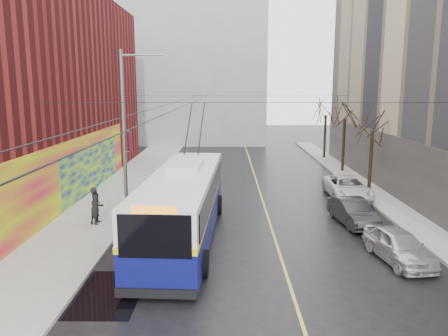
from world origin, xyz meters
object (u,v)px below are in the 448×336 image
object	(u,v)px
pedestrian_b	(97,208)
pedestrian_a	(96,206)
trolleybus	(183,204)
parked_car_b	(353,212)
parked_car_c	(347,187)
tree_mid	(345,110)
following_car	(196,166)
tree_near	(373,119)
parked_car_a	(399,246)
streetlight_pole	(127,129)
tree_far	(326,107)

from	to	relation	value
pedestrian_b	pedestrian_a	bearing A→B (deg)	-152.32
trolleybus	parked_car_b	xyz separation A→B (m)	(8.61, 2.26, -1.04)
pedestrian_a	pedestrian_b	bearing A→B (deg)	-30.31
parked_car_c	pedestrian_b	distance (m)	15.56
tree_mid	following_car	xyz separation A→B (m)	(-12.28, -1.24, -4.54)
tree_near	parked_car_a	size ratio (longest dim) A/B	1.61
tree_near	trolleybus	distance (m)	15.51
parked_car_a	pedestrian_b	size ratio (longest dim) A/B	2.49
pedestrian_a	streetlight_pole	bearing A→B (deg)	-55.72
following_car	pedestrian_b	bearing A→B (deg)	-110.26
tree_near	parked_car_c	size ratio (longest dim) A/B	1.25
parked_car_b	pedestrian_b	xyz separation A→B (m)	(-13.26, -0.34, 0.28)
parked_car_b	streetlight_pole	bearing A→B (deg)	167.07
tree_mid	pedestrian_b	bearing A→B (deg)	-138.45
following_car	pedestrian_b	world-z (taller)	pedestrian_b
tree_mid	following_car	distance (m)	13.15
tree_mid	tree_near	bearing A→B (deg)	-90.00
tree_near	parked_car_c	distance (m)	5.05
tree_near	pedestrian_a	xyz separation A→B (m)	(-16.49, -7.73, -3.87)
tree_far	trolleybus	world-z (taller)	tree_far
pedestrian_a	tree_near	bearing A→B (deg)	-82.58
parked_car_a	following_car	size ratio (longest dim) A/B	0.95
following_car	pedestrian_a	size ratio (longest dim) A/B	2.17
tree_near	tree_far	world-z (taller)	tree_far
trolleybus	tree_far	bearing A→B (deg)	66.16
parked_car_c	pedestrian_b	world-z (taller)	pedestrian_b
pedestrian_b	parked_car_a	bearing A→B (deg)	-68.40
streetlight_pole	parked_car_b	xyz separation A→B (m)	(11.94, -1.25, -4.18)
streetlight_pole	tree_mid	distance (m)	19.96
parked_car_c	following_car	world-z (taller)	parked_car_c
tree_far	pedestrian_a	size ratio (longest dim) A/B	3.42
streetlight_pole	trolleybus	world-z (taller)	streetlight_pole
tree_near	parked_car_c	bearing A→B (deg)	-137.50
tree_mid	pedestrian_a	distance (m)	22.49
tree_near	tree_mid	xyz separation A→B (m)	(0.00, 7.00, 0.28)
trolleybus	pedestrian_b	xyz separation A→B (m)	(-4.65, 1.93, -0.76)
parked_car_b	parked_car_c	world-z (taller)	parked_car_c
streetlight_pole	parked_car_a	bearing A→B (deg)	-26.69
trolleybus	pedestrian_a	xyz separation A→B (m)	(-4.68, 1.79, -0.60)
pedestrian_b	parked_car_b	bearing A→B (deg)	-48.25
tree_far	following_car	bearing A→B (deg)	-146.13
tree_far	parked_car_b	bearing A→B (deg)	-98.56
tree_far	pedestrian_a	xyz separation A→B (m)	(-16.49, -21.73, -4.03)
trolleybus	following_car	size ratio (longest dim) A/B	3.13
following_car	pedestrian_b	xyz separation A→B (m)	(-4.18, -13.35, 0.24)
streetlight_pole	tree_near	world-z (taller)	streetlight_pole
tree_mid	parked_car_a	world-z (taller)	tree_mid
trolleybus	parked_car_c	world-z (taller)	trolleybus
tree_near	pedestrian_a	distance (m)	18.62
parked_car_b	parked_car_c	distance (m)	5.55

